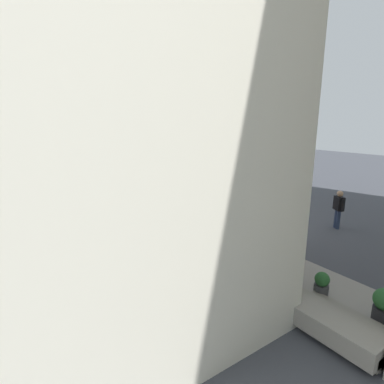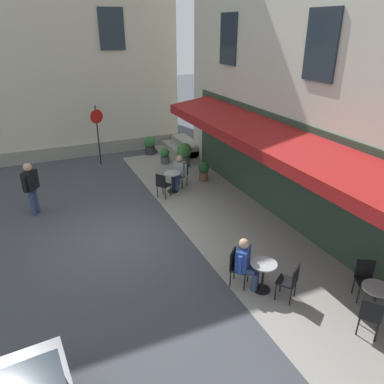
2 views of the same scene
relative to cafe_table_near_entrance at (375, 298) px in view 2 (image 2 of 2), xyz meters
The scene contains 20 objects.
ground_plane 6.66m from the cafe_table_near_entrance, 37.95° to the left, with size 70.00×70.00×0.00m, color #42444C.
sidewalk_cafe_terrace 2.16m from the cafe_table_near_entrance, 19.01° to the left, with size 20.50×3.20×0.01m, color gray.
back_alley_steps 11.85m from the cafe_table_near_entrance, ahead, with size 2.40×1.75×0.60m.
cafe_table_near_entrance is the anchor object (origin of this frame).
cafe_chair_black_by_window 0.63m from the cafe_table_near_entrance, 124.61° to the left, with size 0.56×0.56×0.91m.
cafe_chair_black_corner_left 0.63m from the cafe_table_near_entrance, 28.89° to the right, with size 0.54×0.54×0.91m.
cafe_table_mid_terrace 2.33m from the cafe_table_near_entrance, 44.83° to the left, with size 0.60×0.60×0.75m.
cafe_chair_black_near_door 2.96m from the cafe_table_near_entrance, 44.79° to the left, with size 0.57×0.57×0.91m.
cafe_chair_black_kerbside 1.71m from the cafe_table_near_entrance, 48.53° to the left, with size 0.56×0.56×0.91m.
cafe_table_streetside 7.88m from the cafe_table_near_entrance, 11.11° to the left, with size 0.60×0.60×0.75m.
cafe_chair_black_back_row 7.65m from the cafe_table_near_entrance, 15.45° to the left, with size 0.56×0.56×0.91m.
cafe_chair_black_facing_street 8.15m from the cafe_table_near_entrance, ahead, with size 0.55×0.55×0.91m.
seated_patron_in_grey 8.05m from the cafe_table_near_entrance, ahead, with size 0.60×0.62×1.28m.
seated_companion_in_blue 2.76m from the cafe_table_near_entrance, 44.80° to the left, with size 0.61×0.61×1.28m.
walking_pedestrian_in_black 10.10m from the cafe_table_near_entrance, 38.29° to the left, with size 0.63×0.52×1.76m.
no_parking_sign 12.29m from the cafe_table_near_entrance, 15.96° to the left, with size 0.20×0.56×2.60m.
potted_plant_entrance_left 8.28m from the cafe_table_near_entrance, ahead, with size 0.42×0.42×0.75m.
potted_plant_under_sign 12.32m from the cafe_table_near_entrance, ahead, with size 0.54×0.54×0.87m.
potted_plant_by_steps 10.10m from the cafe_table_near_entrance, ahead, with size 0.64×0.64×1.03m.
potted_plant_entrance_right 10.77m from the cafe_table_near_entrance, ahead, with size 0.40×0.40×0.70m.
Camera 2 is at (-9.28, 1.86, 5.66)m, focal length 34.69 mm.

